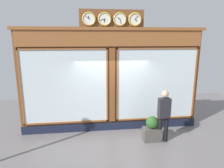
% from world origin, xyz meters
% --- Properties ---
extents(shop_facade, '(6.39, 0.42, 4.15)m').
position_xyz_m(shop_facade, '(-0.00, -0.13, 1.83)').
color(shop_facade, brown).
rests_on(shop_facade, ground_plane).
extents(pedestrian, '(0.37, 0.23, 1.69)m').
position_xyz_m(pedestrian, '(-1.51, 1.05, 0.93)').
color(pedestrian, black).
rests_on(pedestrian, ground_plane).
extents(planter_box, '(0.56, 0.36, 0.43)m').
position_xyz_m(planter_box, '(-1.18, 0.94, 0.21)').
color(planter_box, '#4C4742').
rests_on(planter_box, ground_plane).
extents(planter_shrub, '(0.39, 0.39, 0.39)m').
position_xyz_m(planter_shrub, '(-1.18, 0.94, 0.62)').
color(planter_shrub, '#285623').
rests_on(planter_shrub, planter_box).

